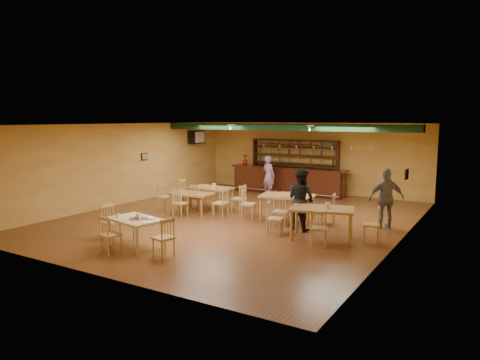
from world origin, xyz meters
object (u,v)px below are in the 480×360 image
Objects in this scene: dining_table_c at (192,203)px; patron_right_a at (301,199)px; dining_table_a at (211,197)px; near_table at (135,233)px; dining_table_d at (322,223)px; bar_counter at (288,180)px; patron_bar at (269,176)px; dining_table_b at (287,208)px.

patron_right_a is at bearing -4.63° from dining_table_c.
patron_right_a is at bearing -14.21° from dining_table_a.
dining_table_d is at bearing 53.27° from near_table.
dining_table_a is 1.06m from dining_table_c.
patron_bar is (-0.49, -0.83, 0.26)m from bar_counter.
dining_table_b is 4.70m from patron_bar.
patron_right_a reaches higher than near_table.
dining_table_d is 1.00× the size of patron_bar.
dining_table_c is at bearing 179.27° from dining_table_b.
dining_table_b is at bearing 141.48° from patron_bar.
dining_table_d is (1.67, -1.37, 0.00)m from dining_table_b.
patron_bar is 0.93× the size of patron_right_a.
dining_table_b is 5.00m from near_table.
near_table is at bearing 111.38° from patron_bar.
dining_table_a is at bearing 97.43° from patron_bar.
dining_table_c is 4.10m from patron_right_a.
bar_counter reaches higher than near_table.
dining_table_c is at bearing -88.88° from dining_table_a.
dining_table_d is 4.87m from near_table.
dining_table_d is (4.92, -0.76, 0.07)m from dining_table_c.
dining_table_a reaches higher than dining_table_c.
dining_table_b is at bearing 8.66° from dining_table_c.
patron_bar reaches higher than near_table.
near_table is (1.23, -5.04, -0.01)m from dining_table_a.
near_table is 0.77× the size of patron_right_a.
dining_table_d reaches higher than dining_table_c.
dining_table_b is 1.23m from patron_right_a.
bar_counter is at bearing 76.38° from dining_table_c.
dining_table_c is (-3.26, -0.61, -0.06)m from dining_table_b.
bar_counter reaches higher than dining_table_b.
patron_right_a reaches higher than dining_table_d.
dining_table_d is (4.89, -1.83, 0.04)m from dining_table_a.
dining_table_d is at bearing -57.63° from bar_counter.
patron_bar is at bearing 114.28° from dining_table_d.
dining_table_c is 0.84× the size of dining_table_d.
dining_table_c is at bearing -101.67° from bar_counter.
patron_right_a is at bearing -61.53° from bar_counter.
dining_table_b is 3.31m from dining_table_c.
patron_right_a is (2.97, -5.47, 0.33)m from bar_counter.
dining_table_b is 0.92× the size of patron_right_a.
near_table is (1.27, -3.98, 0.02)m from dining_table_c.
dining_table_c is (-1.09, -5.28, -0.22)m from bar_counter.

